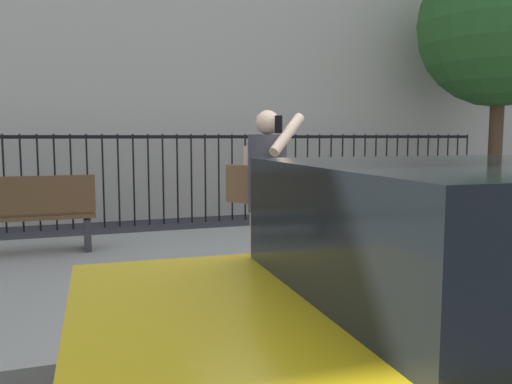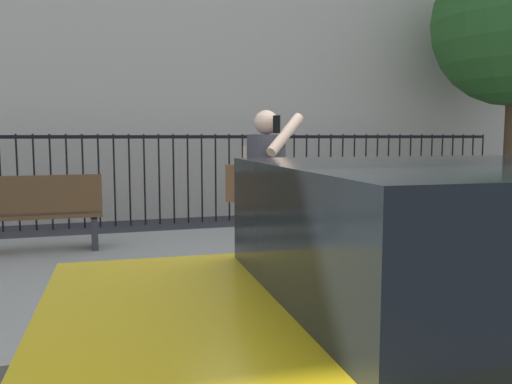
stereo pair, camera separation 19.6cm
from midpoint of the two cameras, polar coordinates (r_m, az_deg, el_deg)
The scene contains 5 objects.
ground_plane at distance 4.29m, azimuth 13.89°, elevation -15.45°, with size 60.00×60.00×0.00m, color #333338.
sidewalk at distance 6.17m, azimuth 3.18°, elevation -7.89°, with size 28.00×4.40×0.15m, color #9E9B93.
iron_fence at distance 9.55m, azimuth -4.57°, elevation 2.82°, with size 12.03×0.04×1.60m.
pedestrian_on_phone at distance 4.64m, azimuth 2.04°, elevation 0.35°, with size 0.64×0.71×1.64m.
street_bench at distance 6.85m, azimuth -22.27°, elevation -2.03°, with size 1.60×0.45×0.95m.
Camera 2 is at (-2.01, -3.43, 1.56)m, focal length 36.84 mm.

